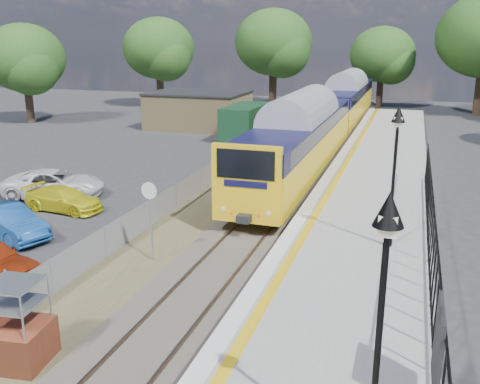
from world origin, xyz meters
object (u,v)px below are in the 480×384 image
at_px(victorian_lamp_north, 396,145).
at_px(car_white, 54,184).
at_px(train, 329,113).
at_px(car_blue, 8,222).
at_px(car_yellow, 64,199).
at_px(brick_plinth, 17,325).
at_px(victorian_lamp_south, 384,273).
at_px(speed_sign, 150,208).

height_order(victorian_lamp_north, car_white, victorian_lamp_north).
relative_size(victorian_lamp_north, train, 0.11).
xyz_separation_m(car_blue, car_yellow, (-0.06, 3.63, -0.11)).
bearing_deg(brick_plinth, car_white, 123.28).
relative_size(victorian_lamp_south, speed_sign, 1.60).
height_order(car_blue, car_yellow, car_blue).
xyz_separation_m(car_blue, car_white, (-1.85, 5.37, 0.02)).
distance_m(victorian_lamp_south, train, 32.12).
distance_m(car_blue, car_yellow, 3.63).
bearing_deg(car_white, speed_sign, -143.27).
bearing_deg(victorian_lamp_south, car_white, 139.20).
bearing_deg(speed_sign, car_blue, -178.95).
relative_size(train, speed_sign, 14.18).
xyz_separation_m(car_yellow, car_white, (-1.79, 1.74, 0.12)).
xyz_separation_m(victorian_lamp_north, brick_plinth, (-8.01, -8.22, -3.27)).
distance_m(brick_plinth, car_blue, 9.25).
distance_m(victorian_lamp_south, speed_sign, 11.72).
xyz_separation_m(train, car_white, (-10.74, -17.57, -1.68)).
bearing_deg(car_yellow, brick_plinth, -143.87).
relative_size(car_blue, car_yellow, 1.05).
height_order(speed_sign, car_blue, speed_sign).
height_order(speed_sign, car_yellow, speed_sign).
distance_m(train, car_yellow, 21.36).
height_order(brick_plinth, car_blue, brick_plinth).
bearing_deg(train, car_yellow, -114.88).
height_order(victorian_lamp_south, victorian_lamp_north, same).
distance_m(train, car_white, 20.66).
xyz_separation_m(train, speed_sign, (-2.50, -23.34, -0.37)).
height_order(train, car_yellow, train).
xyz_separation_m(victorian_lamp_south, car_blue, (-14.40, 8.65, -3.65)).
relative_size(victorian_lamp_south, brick_plinth, 2.14).
relative_size(train, car_blue, 10.41).
relative_size(car_blue, car_white, 0.82).
bearing_deg(victorian_lamp_north, car_yellow, 170.91).
height_order(train, speed_sign, train).
height_order(victorian_lamp_south, car_yellow, victorian_lamp_south).
relative_size(victorian_lamp_south, car_yellow, 1.24).
bearing_deg(victorian_lamp_north, speed_sign, -167.32).
xyz_separation_m(speed_sign, car_white, (-8.24, 5.77, -1.30)).
distance_m(victorian_lamp_south, car_blue, 17.19).
xyz_separation_m(speed_sign, car_blue, (-6.40, 0.41, -1.32)).
bearing_deg(victorian_lamp_north, car_white, 165.94).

